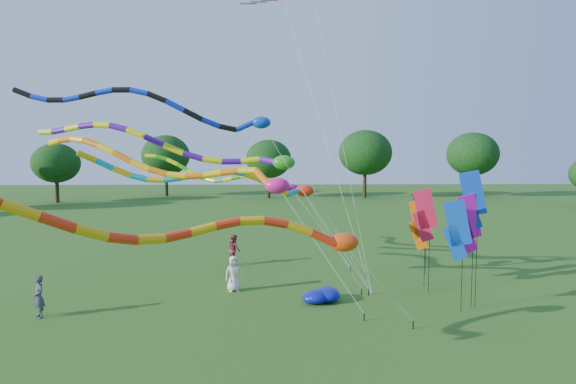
{
  "coord_description": "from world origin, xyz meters",
  "views": [
    {
      "loc": [
        -1.69,
        -16.27,
        6.44
      ],
      "look_at": [
        -1.15,
        3.6,
        4.8
      ],
      "focal_mm": 30.0,
      "sensor_mm": 36.0,
      "label": 1
    }
  ],
  "objects_px": {
    "person_b": "(39,297)",
    "person_c": "(234,250)",
    "blue_nylon_heap": "(329,294)",
    "tube_kite_orange": "(186,168)",
    "person_a": "(234,274)",
    "tube_kite_red": "(225,231)"
  },
  "relations": [
    {
      "from": "person_b",
      "to": "person_c",
      "type": "distance_m",
      "value": 11.04
    },
    {
      "from": "blue_nylon_heap",
      "to": "person_b",
      "type": "height_order",
      "value": "person_b"
    },
    {
      "from": "blue_nylon_heap",
      "to": "tube_kite_orange",
      "type": "bearing_deg",
      "value": 176.66
    },
    {
      "from": "blue_nylon_heap",
      "to": "person_c",
      "type": "xyz_separation_m",
      "value": [
        -4.68,
        6.74,
        0.62
      ]
    },
    {
      "from": "blue_nylon_heap",
      "to": "person_a",
      "type": "relative_size",
      "value": 0.94
    },
    {
      "from": "person_b",
      "to": "person_c",
      "type": "xyz_separation_m",
      "value": [
        6.87,
        8.64,
        0.05
      ]
    },
    {
      "from": "person_b",
      "to": "person_c",
      "type": "height_order",
      "value": "person_c"
    },
    {
      "from": "tube_kite_orange",
      "to": "person_c",
      "type": "xyz_separation_m",
      "value": [
        1.48,
        6.38,
        -4.91
      ]
    },
    {
      "from": "blue_nylon_heap",
      "to": "person_c",
      "type": "height_order",
      "value": "person_c"
    },
    {
      "from": "tube_kite_red",
      "to": "person_c",
      "type": "bearing_deg",
      "value": 69.97
    },
    {
      "from": "blue_nylon_heap",
      "to": "person_b",
      "type": "relative_size",
      "value": 0.93
    },
    {
      "from": "tube_kite_orange",
      "to": "tube_kite_red",
      "type": "bearing_deg",
      "value": -47.97
    },
    {
      "from": "blue_nylon_heap",
      "to": "person_a",
      "type": "height_order",
      "value": "person_a"
    },
    {
      "from": "person_c",
      "to": "tube_kite_red",
      "type": "bearing_deg",
      "value": 157.86
    },
    {
      "from": "tube_kite_orange",
      "to": "person_a",
      "type": "xyz_separation_m",
      "value": [
        1.9,
        1.16,
        -4.96
      ]
    },
    {
      "from": "blue_nylon_heap",
      "to": "person_c",
      "type": "distance_m",
      "value": 8.23
    },
    {
      "from": "tube_kite_orange",
      "to": "blue_nylon_heap",
      "type": "height_order",
      "value": "tube_kite_orange"
    },
    {
      "from": "tube_kite_orange",
      "to": "person_c",
      "type": "bearing_deg",
      "value": 99.56
    },
    {
      "from": "tube_kite_red",
      "to": "person_b",
      "type": "height_order",
      "value": "tube_kite_red"
    },
    {
      "from": "tube_kite_red",
      "to": "person_c",
      "type": "relative_size",
      "value": 7.19
    },
    {
      "from": "tube_kite_red",
      "to": "blue_nylon_heap",
      "type": "xyz_separation_m",
      "value": [
        3.82,
        6.32,
        -3.86
      ]
    },
    {
      "from": "person_a",
      "to": "blue_nylon_heap",
      "type": "bearing_deg",
      "value": -39.66
    }
  ]
}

